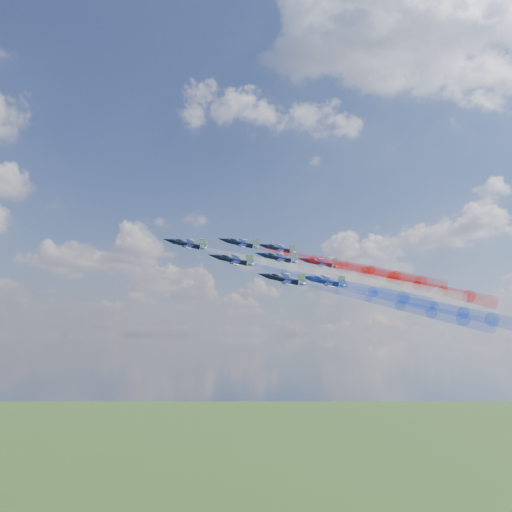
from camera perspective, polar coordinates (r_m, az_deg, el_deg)
jet_lead at (r=161.55m, az=-6.72°, el=1.13°), size 16.05×15.36×9.30m
trail_lead at (r=161.91m, az=3.53°, el=-1.16°), size 42.14×30.29×15.47m
jet_inner_left at (r=152.66m, az=-2.24°, el=-0.42°), size 16.05×15.36×9.30m
trail_inner_left at (r=155.58m, az=8.48°, el=-2.79°), size 42.14×30.29×15.47m
jet_inner_right at (r=170.54m, az=-1.53°, el=1.22°), size 16.05×15.36×9.30m
trail_inner_right at (r=173.34m, az=8.07°, el=-0.94°), size 42.14×30.29×15.47m
jet_outer_left at (r=144.44m, az=2.69°, el=-2.28°), size 16.05×15.36×9.30m
trail_outer_left at (r=150.13m, az=13.78°, el=-4.67°), size 42.14×30.29×15.47m
jet_center_third at (r=163.13m, az=2.14°, el=-0.20°), size 16.05×15.36×9.30m
trail_center_third at (r=168.01m, az=12.02°, el=-2.41°), size 42.14×30.29×15.47m
jet_outer_right at (r=181.12m, az=2.15°, el=0.69°), size 16.05×15.36×9.30m
trail_outer_right at (r=185.65m, az=11.08°, el=-1.32°), size 42.14×30.29×15.47m
jet_rear_left at (r=154.68m, az=6.67°, el=-2.47°), size 16.05×15.36×9.30m
trail_rear_left at (r=162.12m, az=16.85°, el=-4.65°), size 42.14×30.29×15.47m
jet_rear_right at (r=173.24m, az=6.15°, el=-0.69°), size 16.05×15.36×9.30m
trail_rear_right at (r=179.96m, az=15.30°, el=-2.72°), size 42.14×30.29×15.47m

